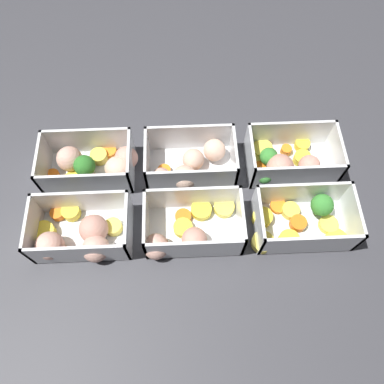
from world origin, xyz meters
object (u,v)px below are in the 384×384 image
object	(u,v)px
container_far_right	(286,161)
container_near_left	(80,234)
container_far_center	(191,164)
container_near_right	(302,220)
container_near_center	(189,230)
container_far_left	(94,164)

from	to	relation	value
container_far_right	container_near_left	bearing A→B (deg)	-160.85
container_far_center	container_far_right	size ratio (longest dim) A/B	1.00
container_near_right	container_far_right	xyz separation A→B (m)	(-0.01, 0.12, 0.00)
container_near_right	container_far_right	size ratio (longest dim) A/B	1.09
container_far_right	container_far_center	bearing A→B (deg)	179.54
container_near_left	container_far_center	distance (m)	0.23
container_far_center	container_near_center	bearing A→B (deg)	-93.80
container_near_left	container_far_left	xyz separation A→B (m)	(0.01, 0.14, 0.00)
container_far_left	container_near_left	bearing A→B (deg)	-95.98
container_near_left	container_far_left	size ratio (longest dim) A/B	0.98
container_near_right	container_far_right	world-z (taller)	same
container_near_right	container_far_right	bearing A→B (deg)	94.75
container_far_left	container_near_center	bearing A→B (deg)	-38.62
container_far_center	container_far_right	xyz separation A→B (m)	(0.18, -0.00, -0.00)
container_near_center	container_far_center	world-z (taller)	same
container_far_center	container_far_right	bearing A→B (deg)	-0.46
container_far_center	container_far_right	distance (m)	0.18
container_far_right	container_near_right	bearing A→B (deg)	-85.25
container_near_left	container_far_center	size ratio (longest dim) A/B	1.08
container_near_right	container_far_right	distance (m)	0.12
container_far_center	container_near_left	bearing A→B (deg)	-145.97
container_near_right	container_far_center	distance (m)	0.22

